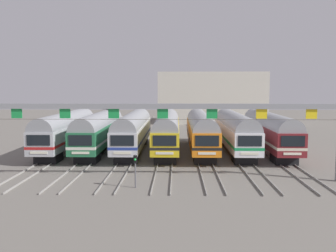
% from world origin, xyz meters
% --- Properties ---
extents(ground_plane, '(160.00, 160.00, 0.00)m').
position_xyz_m(ground_plane, '(0.00, 0.00, 0.00)').
color(ground_plane, slate).
extents(track_bed, '(25.98, 70.00, 0.15)m').
position_xyz_m(track_bed, '(-0.00, 17.00, 0.07)').
color(track_bed, gray).
rests_on(track_bed, ground).
extents(commuter_train_stainless, '(2.88, 18.06, 4.77)m').
position_xyz_m(commuter_train_stainless, '(-12.24, -0.01, 2.69)').
color(commuter_train_stainless, '#B2B5BA').
rests_on(commuter_train_stainless, ground).
extents(commuter_train_green, '(2.88, 18.06, 5.05)m').
position_xyz_m(commuter_train_green, '(-8.16, -0.00, 2.69)').
color(commuter_train_green, '#236B42').
rests_on(commuter_train_green, ground).
extents(commuter_train_silver, '(2.88, 18.06, 4.77)m').
position_xyz_m(commuter_train_silver, '(-4.08, -0.01, 2.69)').
color(commuter_train_silver, silver).
rests_on(commuter_train_silver, ground).
extents(commuter_train_yellow, '(2.88, 18.06, 4.77)m').
position_xyz_m(commuter_train_yellow, '(0.00, -0.01, 2.69)').
color(commuter_train_yellow, gold).
rests_on(commuter_train_yellow, ground).
extents(commuter_train_orange, '(2.88, 18.06, 4.77)m').
position_xyz_m(commuter_train_orange, '(4.08, -0.01, 2.69)').
color(commuter_train_orange, orange).
rests_on(commuter_train_orange, ground).
extents(commuter_train_white, '(2.88, 18.06, 4.77)m').
position_xyz_m(commuter_train_white, '(8.16, -0.01, 2.69)').
color(commuter_train_white, white).
rests_on(commuter_train_white, ground).
extents(commuter_train_maroon, '(2.88, 18.06, 5.05)m').
position_xyz_m(commuter_train_maroon, '(12.24, -0.00, 2.69)').
color(commuter_train_maroon, maroon).
rests_on(commuter_train_maroon, ground).
extents(catenary_gantry, '(29.71, 0.44, 6.97)m').
position_xyz_m(catenary_gantry, '(0.00, -13.50, 5.43)').
color(catenary_gantry, gray).
rests_on(catenary_gantry, ground).
extents(yard_signal_mast, '(0.28, 0.35, 2.62)m').
position_xyz_m(yard_signal_mast, '(-2.04, -15.91, 1.84)').
color(yard_signal_mast, '#59595E').
rests_on(yard_signal_mast, ground).
extents(maintenance_building, '(22.87, 10.00, 10.88)m').
position_xyz_m(maintenance_building, '(8.65, 36.66, 5.44)').
color(maintenance_building, beige).
rests_on(maintenance_building, ground).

